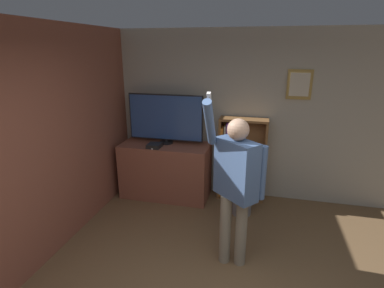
% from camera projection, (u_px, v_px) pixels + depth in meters
% --- Properties ---
extents(wall_back, '(6.24, 0.09, 2.70)m').
position_uv_depth(wall_back, '(248.00, 116.00, 4.80)').
color(wall_back, '#B2AD9E').
rests_on(wall_back, ground_plane).
extents(wall_side_brick, '(0.06, 4.56, 2.70)m').
position_uv_depth(wall_side_brick, '(73.00, 133.00, 3.89)').
color(wall_side_brick, '#93513D').
rests_on(wall_side_brick, ground_plane).
extents(tv_ledge, '(1.44, 0.64, 0.91)m').
position_uv_depth(tv_ledge, '(166.00, 170.00, 5.00)').
color(tv_ledge, '#93513D').
rests_on(tv_ledge, ground_plane).
extents(television, '(1.22, 0.22, 0.80)m').
position_uv_depth(television, '(166.00, 118.00, 4.79)').
color(television, black).
rests_on(television, tv_ledge).
extents(game_console, '(0.21, 0.21, 0.06)m').
position_uv_depth(game_console, '(154.00, 146.00, 4.70)').
color(game_console, black).
rests_on(game_console, tv_ledge).
extents(remote_loose, '(0.06, 0.14, 0.02)m').
position_uv_depth(remote_loose, '(153.00, 148.00, 4.67)').
color(remote_loose, white).
rests_on(remote_loose, tv_ledge).
extents(bookshelf, '(0.76, 0.28, 1.36)m').
position_uv_depth(bookshelf, '(237.00, 161.00, 4.88)').
color(bookshelf, brown).
rests_on(bookshelf, ground_plane).
extents(person, '(0.63, 0.57, 2.01)m').
position_uv_depth(person, '(235.00, 179.00, 3.20)').
color(person, gray).
rests_on(person, ground_plane).
extents(waste_bin, '(0.29, 0.29, 0.39)m').
position_uv_depth(waste_bin, '(242.00, 202.00, 4.51)').
color(waste_bin, gray).
rests_on(waste_bin, ground_plane).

